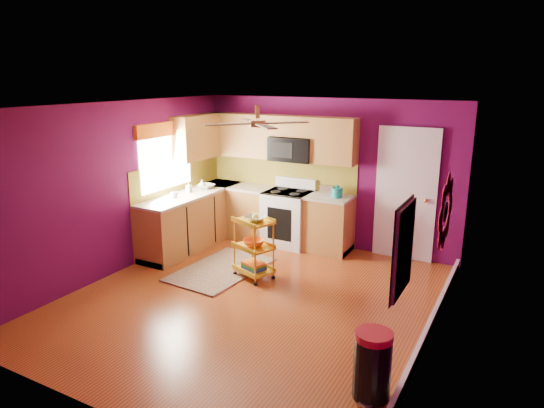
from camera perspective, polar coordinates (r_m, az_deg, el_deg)
The scene contains 18 objects.
ground at distance 6.49m, azimuth -2.46°, elevation -11.18°, with size 5.00×5.00×0.00m, color maroon.
room_envelope at distance 5.94m, azimuth -2.41°, elevation 3.05°, with size 4.54×5.04×2.52m.
lower_cabinets at distance 8.43m, azimuth -4.02°, elevation -1.78°, with size 2.81×2.31×0.94m.
electric_range at distance 8.34m, azimuth 1.92°, elevation -1.59°, with size 0.76×0.66×1.13m.
upper_cabinetry at distance 8.39m, azimuth -2.27°, elevation 7.70°, with size 2.80×2.30×1.26m.
left_window at distance 8.07m, azimuth -12.41°, elevation 6.63°, with size 0.08×1.35×1.08m.
panel_door at distance 7.85m, azimuth 15.44°, elevation 0.91°, with size 0.95×0.11×2.15m.
right_wall_art at distance 4.92m, azimuth 18.06°, elevation -2.49°, with size 0.04×2.74×1.04m.
ceiling_fan at distance 6.02m, azimuth -1.72°, elevation 9.56°, with size 1.01×1.01×0.26m.
shag_rug at distance 7.43m, azimuth -6.02°, elevation -7.65°, with size 0.99×1.61×0.02m, color black.
rolling_cart at distance 6.96m, azimuth -2.13°, elevation -4.85°, with size 0.64×0.56×0.97m.
trash_can at distance 4.69m, azimuth 11.72°, elevation -18.06°, with size 0.41×0.42×0.65m.
teal_kettle at distance 7.87m, azimuth 7.66°, elevation 1.35°, with size 0.18×0.18×0.21m.
toaster at distance 7.96m, azimuth 6.57°, elevation 1.58°, with size 0.22×0.15×0.18m, color beige.
soap_bottle_a at distance 8.27m, azimuth -9.76°, elevation 1.97°, with size 0.08×0.08×0.18m, color #EA3F72.
soap_bottle_b at distance 8.49m, azimuth -8.22°, elevation 2.32°, with size 0.13×0.13×0.17m, color white.
counter_dish at distance 8.53m, azimuth -7.78°, elevation 2.07°, with size 0.29×0.29×0.07m, color white.
counter_cup at distance 7.97m, azimuth -11.43°, elevation 1.08°, with size 0.12×0.12×0.09m, color white.
Camera 1 is at (3.02, -4.99, 2.85)m, focal length 32.00 mm.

